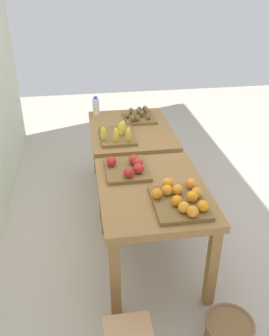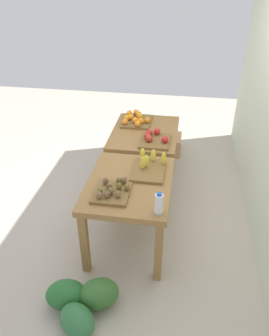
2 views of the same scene
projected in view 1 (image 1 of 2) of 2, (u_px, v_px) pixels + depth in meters
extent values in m
plane|color=#B5A998|center=(140.00, 222.00, 3.56)|extent=(8.00, 8.00, 0.00)
cube|color=olive|center=(153.00, 191.00, 2.72)|extent=(1.04, 0.80, 0.06)
cube|color=olive|center=(212.00, 268.00, 2.56)|extent=(0.07, 0.07, 0.69)
cube|color=olive|center=(178.00, 195.00, 3.35)|extent=(0.07, 0.07, 0.69)
cube|color=olive|center=(115.00, 279.00, 2.47)|extent=(0.07, 0.07, 0.69)
cube|color=olive|center=(104.00, 202.00, 3.26)|extent=(0.07, 0.07, 0.69)
cube|color=olive|center=(131.00, 131.00, 3.69)|extent=(1.04, 0.80, 0.06)
cube|color=olive|center=(173.00, 184.00, 3.52)|extent=(0.07, 0.07, 0.69)
cube|color=olive|center=(154.00, 143.00, 4.31)|extent=(0.07, 0.07, 0.69)
cube|color=olive|center=(102.00, 189.00, 3.43)|extent=(0.07, 0.07, 0.69)
cube|color=olive|center=(96.00, 146.00, 4.22)|extent=(0.07, 0.07, 0.69)
cube|color=brown|center=(179.00, 203.00, 2.51)|extent=(0.44, 0.36, 0.03)
sphere|color=orange|center=(193.00, 212.00, 2.34)|extent=(0.10, 0.10, 0.08)
sphere|color=orange|center=(197.00, 193.00, 2.53)|extent=(0.10, 0.10, 0.08)
sphere|color=orange|center=(184.00, 207.00, 2.38)|extent=(0.08, 0.08, 0.08)
sphere|color=orange|center=(178.00, 190.00, 2.56)|extent=(0.08, 0.08, 0.08)
sphere|color=orange|center=(168.00, 183.00, 2.64)|extent=(0.09, 0.09, 0.08)
sphere|color=orange|center=(191.00, 183.00, 2.63)|extent=(0.08, 0.08, 0.08)
sphere|color=orange|center=(167.00, 190.00, 2.56)|extent=(0.08, 0.08, 0.08)
sphere|color=orange|center=(192.00, 197.00, 2.49)|extent=(0.10, 0.10, 0.08)
sphere|color=orange|center=(203.00, 206.00, 2.39)|extent=(0.08, 0.08, 0.08)
sphere|color=orange|center=(157.00, 194.00, 2.52)|extent=(0.10, 0.10, 0.08)
sphere|color=orange|center=(177.00, 201.00, 2.44)|extent=(0.08, 0.08, 0.08)
cube|color=brown|center=(127.00, 169.00, 2.92)|extent=(0.40, 0.34, 0.03)
sphere|color=red|center=(138.00, 163.00, 2.90)|extent=(0.11, 0.11, 0.08)
sphere|color=red|center=(134.00, 159.00, 2.95)|extent=(0.10, 0.10, 0.08)
sphere|color=red|center=(111.00, 161.00, 2.92)|extent=(0.11, 0.11, 0.08)
sphere|color=red|center=(139.00, 169.00, 2.82)|extent=(0.10, 0.10, 0.08)
sphere|color=red|center=(128.00, 173.00, 2.76)|extent=(0.10, 0.10, 0.08)
cube|color=brown|center=(117.00, 136.00, 3.47)|extent=(0.44, 0.32, 0.03)
ellipsoid|color=yellow|center=(121.00, 129.00, 3.40)|extent=(0.06, 0.06, 0.14)
ellipsoid|color=yellow|center=(116.00, 135.00, 3.29)|extent=(0.05, 0.06, 0.14)
ellipsoid|color=yellow|center=(129.00, 135.00, 3.29)|extent=(0.06, 0.06, 0.14)
ellipsoid|color=yellow|center=(123.00, 127.00, 3.44)|extent=(0.05, 0.05, 0.14)
ellipsoid|color=yellow|center=(104.00, 134.00, 3.31)|extent=(0.06, 0.07, 0.14)
cube|color=brown|center=(139.00, 118.00, 3.87)|extent=(0.36, 0.32, 0.03)
ellipsoid|color=brown|center=(148.00, 116.00, 3.77)|extent=(0.07, 0.07, 0.07)
ellipsoid|color=brown|center=(127.00, 115.00, 3.79)|extent=(0.06, 0.05, 0.07)
ellipsoid|color=brown|center=(139.00, 110.00, 3.93)|extent=(0.07, 0.07, 0.07)
ellipsoid|color=brown|center=(131.00, 111.00, 3.90)|extent=(0.07, 0.07, 0.07)
ellipsoid|color=brown|center=(142.00, 114.00, 3.83)|extent=(0.05, 0.06, 0.07)
ellipsoid|color=brown|center=(147.00, 111.00, 3.90)|extent=(0.07, 0.06, 0.07)
ellipsoid|color=brown|center=(145.00, 109.00, 3.95)|extent=(0.07, 0.07, 0.07)
ellipsoid|color=brown|center=(133.00, 119.00, 3.71)|extent=(0.07, 0.07, 0.07)
ellipsoid|color=brown|center=(138.00, 112.00, 3.88)|extent=(0.07, 0.07, 0.07)
ellipsoid|color=brown|center=(134.00, 115.00, 3.80)|extent=(0.07, 0.07, 0.07)
ellipsoid|color=brown|center=(137.00, 118.00, 3.73)|extent=(0.06, 0.07, 0.07)
cylinder|color=silver|center=(96.00, 107.00, 3.94)|extent=(0.07, 0.07, 0.18)
cylinder|color=blue|center=(95.00, 98.00, 3.89)|extent=(0.04, 0.04, 0.02)
ellipsoid|color=#2E6B3A|center=(137.00, 138.00, 4.94)|extent=(0.39, 0.41, 0.24)
ellipsoid|color=#326329|center=(132.00, 147.00, 4.69)|extent=(0.39, 0.43, 0.26)
ellipsoid|color=#24632B|center=(152.00, 144.00, 4.77)|extent=(0.32, 0.39, 0.26)
cylinder|color=brown|center=(228.00, 334.00, 2.37)|extent=(0.29, 0.29, 0.21)
torus|color=brown|center=(230.00, 323.00, 2.32)|extent=(0.32, 0.32, 0.02)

